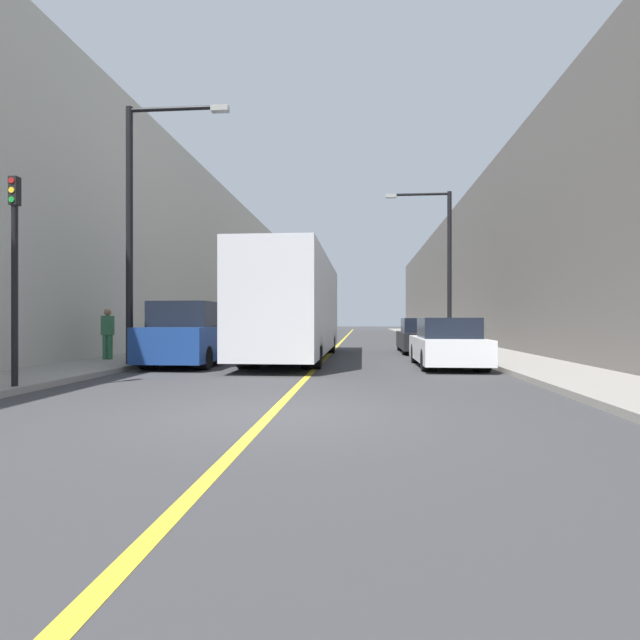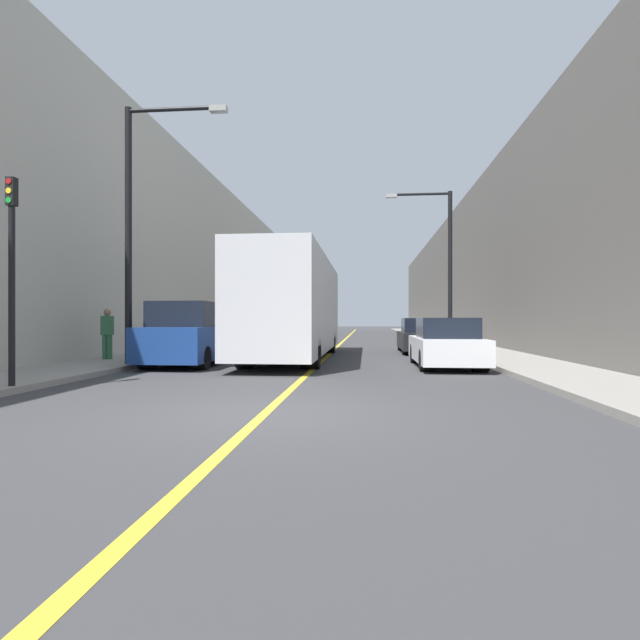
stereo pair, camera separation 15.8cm
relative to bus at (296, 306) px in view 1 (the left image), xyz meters
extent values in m
plane|color=#38383A|center=(1.03, -10.44, -1.90)|extent=(200.00, 200.00, 0.00)
cube|color=gray|center=(-5.34, 19.56, -1.84)|extent=(2.56, 72.00, 0.14)
cube|color=gray|center=(7.41, 19.56, -1.84)|extent=(2.56, 72.00, 0.14)
cube|color=#B7B2A3|center=(-8.62, 19.56, 3.16)|extent=(4.00, 72.00, 10.13)
cube|color=#66605B|center=(10.69, 19.56, 2.68)|extent=(4.00, 72.00, 9.16)
cube|color=gold|center=(1.03, 19.56, -1.90)|extent=(0.16, 72.00, 0.01)
cube|color=silver|center=(0.00, 0.01, 0.04)|extent=(2.44, 11.27, 3.25)
cube|color=black|center=(0.00, -5.60, 0.60)|extent=(2.07, 0.04, 1.46)
cylinder|color=black|center=(-0.95, -3.49, -1.38)|extent=(0.54, 1.05, 1.05)
cylinder|color=black|center=(0.95, -3.49, -1.38)|extent=(0.54, 1.05, 1.05)
cylinder|color=black|center=(-0.95, 3.50, -1.38)|extent=(0.54, 1.05, 1.05)
cylinder|color=black|center=(0.95, 3.50, -1.38)|extent=(0.54, 1.05, 1.05)
cube|color=navy|center=(-2.89, -2.66, -1.20)|extent=(1.98, 4.60, 1.00)
cube|color=black|center=(-2.89, -2.89, -0.32)|extent=(1.75, 2.53, 0.75)
cube|color=black|center=(-2.89, -4.93, -1.02)|extent=(1.69, 0.04, 0.45)
cylinder|color=black|center=(-3.67, -4.09, -1.56)|extent=(0.44, 0.68, 0.68)
cylinder|color=black|center=(-2.12, -4.09, -1.56)|extent=(0.44, 0.68, 0.68)
cylinder|color=black|center=(-3.67, -1.24, -1.56)|extent=(0.44, 0.68, 0.68)
cylinder|color=black|center=(-2.12, -1.24, -1.56)|extent=(0.44, 0.68, 0.68)
cube|color=silver|center=(4.93, -2.59, -1.37)|extent=(1.82, 4.42, 0.70)
cube|color=black|center=(4.93, -2.81, -0.73)|extent=(1.60, 1.99, 0.59)
cube|color=black|center=(4.93, -4.77, -1.25)|extent=(1.55, 0.04, 0.31)
cylinder|color=black|center=(4.22, -3.96, -1.59)|extent=(0.40, 0.62, 0.62)
cylinder|color=black|center=(5.64, -3.96, -1.59)|extent=(0.40, 0.62, 0.62)
cylinder|color=black|center=(4.22, -1.22, -1.59)|extent=(0.40, 0.62, 0.62)
cylinder|color=black|center=(5.64, -1.22, -1.59)|extent=(0.40, 0.62, 0.62)
cube|color=black|center=(4.90, 3.93, -1.37)|extent=(1.80, 4.46, 0.70)
cube|color=black|center=(4.90, 3.71, -0.72)|extent=(1.58, 2.01, 0.60)
cube|color=black|center=(4.90, 1.73, -1.24)|extent=(1.53, 0.04, 0.32)
cylinder|color=black|center=(4.20, 2.55, -1.59)|extent=(0.40, 0.62, 0.62)
cylinder|color=black|center=(5.60, 2.55, -1.59)|extent=(0.40, 0.62, 0.62)
cylinder|color=black|center=(4.20, 5.31, -1.59)|extent=(0.40, 0.62, 0.62)
cylinder|color=black|center=(5.60, 5.31, -1.59)|extent=(0.40, 0.62, 0.62)
cylinder|color=black|center=(-4.36, -3.85, 1.97)|extent=(0.20, 0.20, 7.48)
cylinder|color=black|center=(-3.01, -3.85, 5.61)|extent=(2.70, 0.12, 0.12)
cube|color=#999993|center=(-1.66, -3.85, 5.56)|extent=(0.50, 0.24, 0.16)
cylinder|color=black|center=(6.43, 5.73, 1.85)|extent=(0.20, 0.20, 7.23)
cylinder|color=black|center=(5.08, 5.73, 5.37)|extent=(2.70, 0.12, 0.12)
cube|color=#999993|center=(3.73, 5.73, 5.32)|extent=(0.50, 0.24, 0.16)
cylinder|color=black|center=(-4.26, -8.79, -0.03)|extent=(0.12, 0.12, 3.48)
cube|color=black|center=(-4.26, -8.79, 1.99)|extent=(0.16, 0.16, 0.55)
cylinder|color=#B21919|center=(-4.26, -8.88, 2.17)|extent=(0.11, 0.02, 0.11)
cylinder|color=yellow|center=(-4.26, -8.88, 1.99)|extent=(0.11, 0.02, 0.11)
cylinder|color=green|center=(-4.26, -8.88, 1.81)|extent=(0.11, 0.02, 0.11)
cylinder|color=#336B47|center=(-5.90, -2.36, -1.37)|extent=(0.16, 0.16, 0.79)
cylinder|color=#336B47|center=(-5.74, -2.36, -1.37)|extent=(0.16, 0.16, 0.79)
cube|color=#336B47|center=(-5.82, -2.36, -0.67)|extent=(0.36, 0.20, 0.62)
sphere|color=#8C664C|center=(-5.82, -2.36, -0.24)|extent=(0.23, 0.23, 0.23)
camera|label=1|loc=(2.40, -17.83, -0.49)|focal=28.00mm
camera|label=2|loc=(2.56, -17.82, -0.49)|focal=28.00mm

